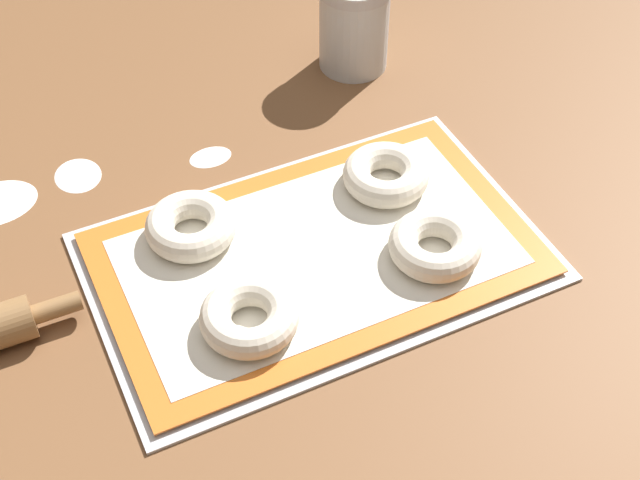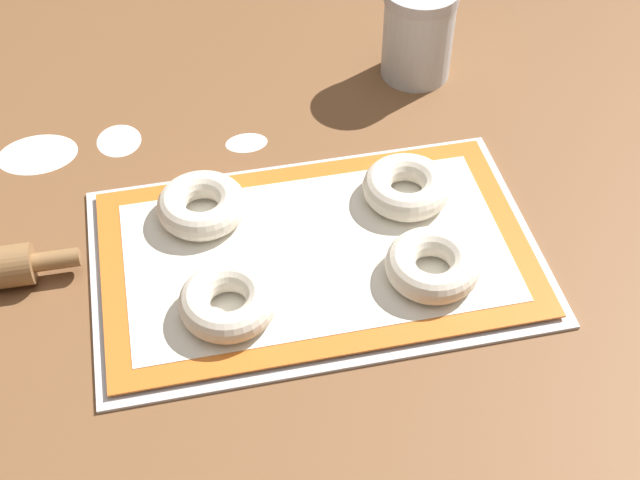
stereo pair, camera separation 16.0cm
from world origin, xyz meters
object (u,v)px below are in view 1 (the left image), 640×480
at_px(bagel_back_left, 191,226).
at_px(bagel_back_right, 386,175).
at_px(bagel_front_left, 249,317).
at_px(flour_canister, 354,24).
at_px(baking_tray, 320,255).
at_px(bagel_front_right, 435,245).

bearing_deg(bagel_back_left, bagel_back_right, -4.68).
height_order(bagel_front_left, bagel_back_left, same).
distance_m(bagel_back_right, flour_canister, 0.27).
height_order(bagel_front_left, bagel_back_right, same).
distance_m(baking_tray, bagel_back_left, 0.15).
distance_m(bagel_back_left, flour_canister, 0.40).
relative_size(bagel_back_right, flour_canister, 0.79).
xyz_separation_m(bagel_front_left, flour_canister, (0.31, 0.38, 0.04)).
bearing_deg(flour_canister, baking_tray, -122.78).
height_order(bagel_front_right, flour_canister, flour_canister).
relative_size(bagel_front_right, flour_canister, 0.79).
bearing_deg(bagel_front_left, baking_tray, 30.61).
bearing_deg(baking_tray, bagel_back_left, 145.94).
bearing_deg(bagel_front_left, flour_canister, 50.43).
xyz_separation_m(baking_tray, bagel_front_right, (0.11, -0.06, 0.02)).
height_order(baking_tray, bagel_front_left, bagel_front_left).
bearing_deg(bagel_front_left, bagel_front_right, 1.22).
bearing_deg(flour_canister, bagel_back_left, -144.43).
height_order(bagel_back_left, bagel_back_right, same).
relative_size(baking_tray, bagel_back_right, 4.83).
height_order(bagel_front_right, bagel_back_left, same).
xyz_separation_m(bagel_front_right, bagel_back_left, (-0.23, 0.14, 0.00)).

